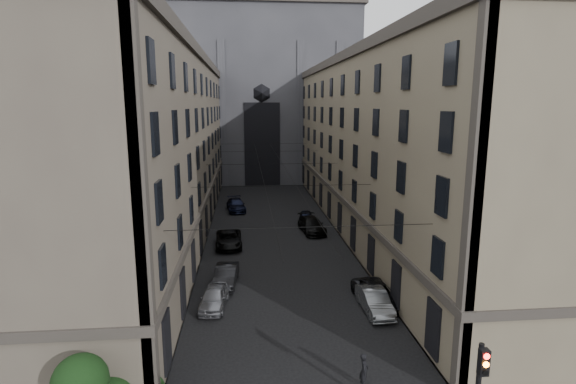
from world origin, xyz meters
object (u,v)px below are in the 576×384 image
object	(u,v)px
car_right_near	(375,301)
car_right_far	(306,216)
car_left_near	(214,297)
gothic_tower	(259,82)
car_left_midnear	(226,275)
car_left_midfar	(229,239)
pedestrian	(364,370)
car_left_far	(236,205)
car_right_midnear	(377,293)
car_right_midfar	(312,225)

from	to	relation	value
car_right_near	car_right_far	size ratio (longest dim) A/B	1.20
car_right_near	car_left_near	bearing A→B (deg)	169.86
gothic_tower	car_left_near	xyz separation A→B (m)	(-5.17, -58.01, -17.08)
car_right_far	car_left_midnear	bearing A→B (deg)	-109.72
car_left_near	car_left_midfar	bearing A→B (deg)	93.33
car_left_midfar	pedestrian	size ratio (longest dim) A/B	3.07
car_left_far	car_right_far	xyz separation A→B (m)	(8.40, -6.32, -0.14)
car_right_midnear	pedestrian	xyz separation A→B (m)	(-3.41, -9.26, 0.18)
car_right_far	pedestrian	world-z (taller)	pedestrian
gothic_tower	car_right_far	size ratio (longest dim) A/B	15.44
car_right_midnear	car_right_far	size ratio (longest dim) A/B	1.34
car_right_midnear	car_left_midfar	bearing A→B (deg)	120.41
car_left_midnear	pedestrian	size ratio (longest dim) A/B	2.61
gothic_tower	car_right_midfar	bearing A→B (deg)	-84.06
pedestrian	car_left_far	bearing A→B (deg)	26.48
car_left_far	car_right_far	world-z (taller)	car_left_far
car_left_midnear	car_right_midnear	world-z (taller)	car_left_midnear
car_right_near	car_right_midfar	xyz separation A→B (m)	(-1.44, 19.33, 0.06)
car_right_midfar	car_left_midnear	bearing A→B (deg)	-128.47
car_left_far	car_right_near	size ratio (longest dim) A/B	1.19
car_right_midnear	car_left_far	bearing A→B (deg)	102.03
car_left_far	car_right_near	distance (m)	31.69
gothic_tower	pedestrian	distance (m)	69.76
car_right_midfar	car_left_far	bearing A→B (deg)	121.70
car_right_midnear	car_right_far	xyz separation A→B (m)	(-2.00, 22.47, -0.06)
car_left_near	car_left_midfar	size ratio (longest dim) A/B	0.78
car_left_far	car_right_midnear	bearing A→B (deg)	-77.59
car_right_midfar	pedestrian	world-z (taller)	pedestrian
car_left_far	pedestrian	size ratio (longest dim) A/B	3.05
car_left_midfar	car_right_midnear	world-z (taller)	car_left_midfar
car_left_midnear	car_right_near	size ratio (longest dim) A/B	1.02
pedestrian	car_right_far	bearing A→B (deg)	13.53
gothic_tower	car_right_near	size ratio (longest dim) A/B	12.86
car_right_midnear	car_right_far	bearing A→B (deg)	87.25
car_right_midnear	pedestrian	distance (m)	9.87
car_left_far	car_right_midnear	distance (m)	30.61
gothic_tower	car_right_far	bearing A→B (deg)	-83.32
car_left_near	car_right_midfar	distance (m)	19.99
car_left_near	car_right_near	bearing A→B (deg)	-3.13
car_right_far	car_left_far	bearing A→B (deg)	148.82
car_left_midnear	pedestrian	world-z (taller)	pedestrian
gothic_tower	pedestrian	world-z (taller)	gothic_tower
car_left_midfar	car_right_far	size ratio (longest dim) A/B	1.44
car_left_midfar	car_right_midfar	size ratio (longest dim) A/B	0.97
car_left_near	car_left_far	size ratio (longest dim) A/B	0.79
car_left_near	car_left_midnear	xyz separation A→B (m)	(0.66, 3.87, 0.04)
car_right_midfar	car_right_near	bearing A→B (deg)	-91.96
car_right_midnear	car_right_midfar	xyz separation A→B (m)	(-2.00, 18.00, 0.11)
car_right_far	pedestrian	size ratio (longest dim) A/B	2.13
car_left_midnear	car_right_far	bearing A→B (deg)	69.45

